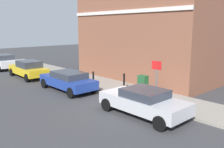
% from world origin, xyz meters
% --- Properties ---
extents(ground, '(80.00, 80.00, 0.00)m').
position_xyz_m(ground, '(0.00, 0.00, 0.00)').
color(ground, '#38383A').
extents(sidewalk, '(2.75, 30.00, 0.15)m').
position_xyz_m(sidewalk, '(1.82, 6.00, 0.07)').
color(sidewalk, gray).
rests_on(sidewalk, ground).
extents(corner_building, '(6.13, 10.91, 7.59)m').
position_xyz_m(corner_building, '(6.21, 3.45, 3.80)').
color(corner_building, brown).
rests_on(corner_building, ground).
extents(car_silver, '(1.96, 4.34, 1.28)m').
position_xyz_m(car_silver, '(-0.70, -1.92, 0.69)').
color(car_silver, '#B7B7BC').
rests_on(car_silver, ground).
extents(car_blue, '(1.87, 4.44, 1.27)m').
position_xyz_m(car_blue, '(-0.85, 4.39, 0.69)').
color(car_blue, navy).
rests_on(car_blue, ground).
extents(car_yellow, '(1.89, 4.39, 1.41)m').
position_xyz_m(car_yellow, '(-0.96, 10.13, 0.73)').
color(car_yellow, gold).
rests_on(car_yellow, ground).
extents(car_white, '(1.96, 4.42, 1.42)m').
position_xyz_m(car_white, '(-0.96, 16.01, 0.74)').
color(car_white, silver).
rests_on(car_white, ground).
extents(utility_cabinet, '(0.46, 0.61, 1.15)m').
position_xyz_m(utility_cabinet, '(1.65, 0.13, 0.68)').
color(utility_cabinet, '#1E4C28').
rests_on(utility_cabinet, sidewalk).
extents(bollard_near_cabinet, '(0.14, 0.14, 1.04)m').
position_xyz_m(bollard_near_cabinet, '(1.75, 1.80, 0.70)').
color(bollard_near_cabinet, black).
rests_on(bollard_near_cabinet, sidewalk).
extents(bollard_far_kerb, '(0.14, 0.14, 1.04)m').
position_xyz_m(bollard_far_kerb, '(0.70, 3.67, 0.70)').
color(bollard_far_kerb, black).
rests_on(bollard_far_kerb, sidewalk).
extents(street_sign, '(0.08, 0.60, 2.30)m').
position_xyz_m(street_sign, '(0.73, -1.53, 1.66)').
color(street_sign, '#59595B').
rests_on(street_sign, sidewalk).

